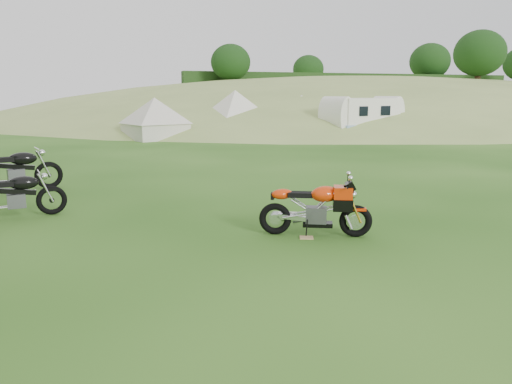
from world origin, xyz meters
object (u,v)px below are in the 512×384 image
object	(u,v)px
vintage_moto_d	(15,169)
caravan	(362,118)
plywood_board	(306,238)
tent_right	(301,112)
sport_motorcycle	(315,204)
tent_left	(155,116)
vintage_moto_b	(15,194)
tent_mid	(235,112)

from	to	relation	value
vintage_moto_d	caravan	world-z (taller)	caravan
plywood_board	tent_right	world-z (taller)	tent_right
sport_motorcycle	tent_left	bearing A→B (deg)	115.74
vintage_moto_b	tent_right	bearing A→B (deg)	43.52
plywood_board	vintage_moto_d	size ratio (longest dim) A/B	0.11
vintage_moto_b	tent_right	distance (m)	22.35
tent_mid	plywood_board	bearing A→B (deg)	-118.67
sport_motorcycle	tent_right	xyz separation A→B (m)	(8.64, 20.63, 0.66)
tent_left	vintage_moto_d	bearing A→B (deg)	-129.21
plywood_board	caravan	world-z (taller)	caravan
sport_motorcycle	plywood_board	world-z (taller)	sport_motorcycle
caravan	vintage_moto_b	bearing A→B (deg)	-152.67
tent_mid	tent_right	xyz separation A→B (m)	(4.29, 0.65, -0.09)
vintage_moto_d	caravan	bearing A→B (deg)	19.61
tent_right	vintage_moto_b	bearing A→B (deg)	-131.94
vintage_moto_b	sport_motorcycle	bearing A→B (deg)	-39.63
vintage_moto_b	tent_mid	size ratio (longest dim) A/B	0.59
tent_left	caravan	xyz separation A→B (m)	(10.25, -2.75, -0.09)
vintage_moto_b	tent_mid	xyz separation A→B (m)	(9.12, 17.22, 0.81)
tent_right	caravan	distance (m)	4.95
tent_mid	caravan	xyz separation A→B (m)	(5.65, -4.10, -0.22)
vintage_moto_d	caravan	size ratio (longest dim) A/B	0.46
plywood_board	sport_motorcycle	bearing A→B (deg)	28.16
vintage_moto_b	plywood_board	bearing A→B (deg)	-41.59
plywood_board	tent_left	distance (m)	18.76
tent_left	tent_right	distance (m)	9.11
sport_motorcycle	vintage_moto_d	size ratio (longest dim) A/B	0.84
sport_motorcycle	vintage_moto_b	size ratio (longest dim) A/B	1.00
tent_mid	vintage_moto_b	bearing A→B (deg)	-133.82
sport_motorcycle	vintage_moto_b	distance (m)	5.50
plywood_board	tent_mid	size ratio (longest dim) A/B	0.07
tent_left	tent_mid	xyz separation A→B (m)	(4.60, 1.35, 0.13)
tent_left	tent_mid	distance (m)	4.80
sport_motorcycle	vintage_moto_d	bearing A→B (deg)	157.60
vintage_moto_d	tent_right	xyz separation A→B (m)	(13.75, 15.07, 0.64)
sport_motorcycle	tent_right	world-z (taller)	tent_right
tent_mid	tent_right	world-z (taller)	tent_mid
tent_right	sport_motorcycle	bearing A→B (deg)	-117.79
plywood_board	vintage_moto_b	distance (m)	5.41
vintage_moto_b	caravan	xyz separation A→B (m)	(14.77, 13.12, 0.59)
tent_left	plywood_board	bearing A→B (deg)	-108.63
sport_motorcycle	tent_right	size ratio (longest dim) A/B	0.64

